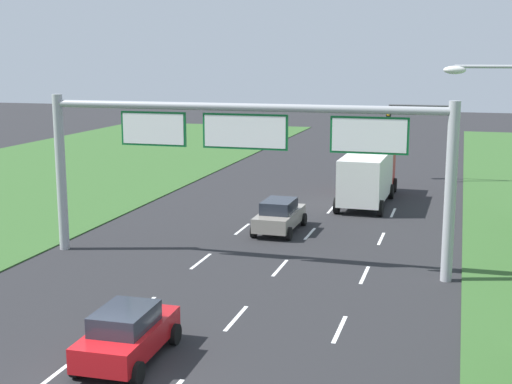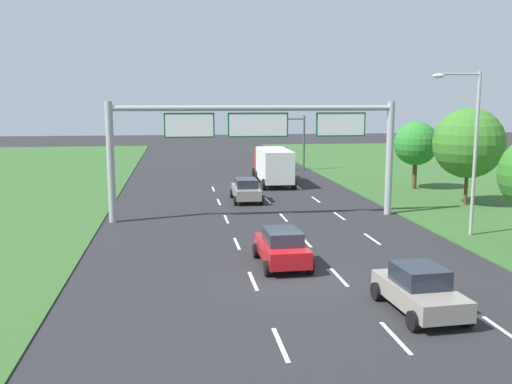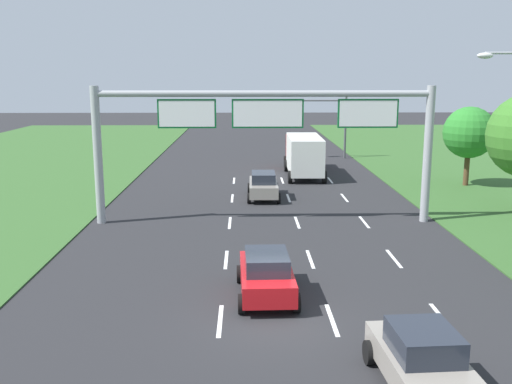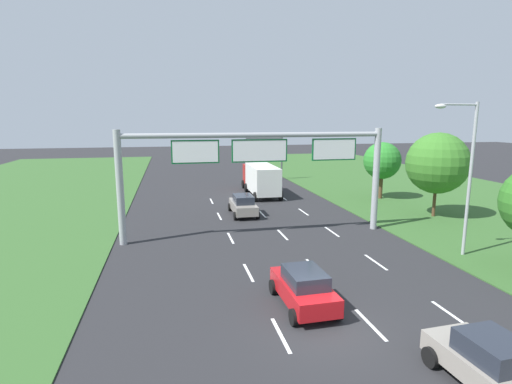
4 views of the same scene
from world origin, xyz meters
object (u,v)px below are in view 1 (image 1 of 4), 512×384
Objects in this scene: box_truck at (368,175)px; sign_gantry at (244,147)px; car_lead_silver at (280,215)px; car_mid_lane at (127,334)px; traffic_light_mast at (425,126)px.

box_truck is 15.01m from sign_gantry.
box_truck is at bearing 76.81° from sign_gantry.
car_lead_silver is 0.50× the size of box_truck.
sign_gantry is (-3.34, -14.26, 3.30)m from box_truck.
traffic_light_mast reaches higher than car_mid_lane.
sign_gantry is 23.84m from traffic_light_mast.
sign_gantry is 3.08× the size of traffic_light_mast.
car_lead_silver is at bearing 89.82° from sign_gantry.
box_truck is at bearing -107.52° from traffic_light_mast.
car_lead_silver is 16.11m from car_mid_lane.
box_truck reaches higher than car_lead_silver.
traffic_light_mast is at bearing 75.14° from sign_gantry.
car_mid_lane is 33.98m from traffic_light_mast.
car_mid_lane is at bearing -90.79° from car_lead_silver.
car_lead_silver is 9.02m from box_truck.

